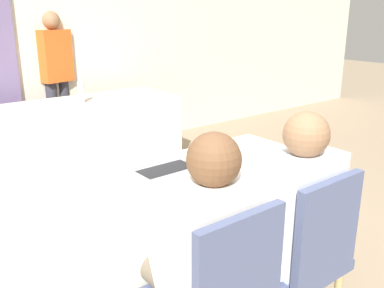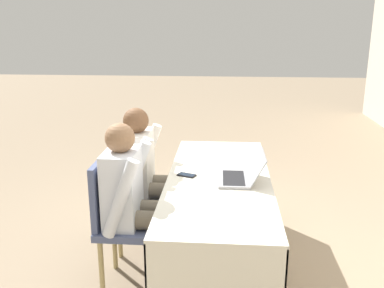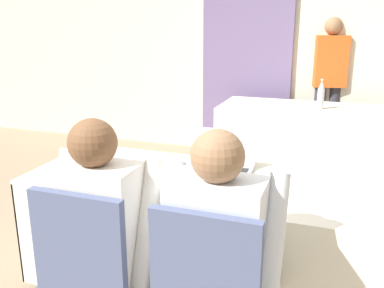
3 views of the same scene
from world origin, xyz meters
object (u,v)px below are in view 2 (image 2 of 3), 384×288
Objects in this scene: person_checkered_shirt at (147,171)px; chair_near_right at (120,216)px; laptop at (241,175)px; chair_near_left at (135,189)px; cell_phone at (187,175)px; person_white_shirt at (134,196)px.

chair_near_right is at bearing 168.59° from person_checkered_shirt.
laptop is 0.38× the size of chair_near_left.
cell_phone is 0.13× the size of person_white_shirt.
person_checkered_shirt reaches higher than chair_near_left.
chair_near_right reaches higher than cell_phone.
cell_phone is at bearing -125.53° from person_checkered_shirt.
person_checkered_shirt reaches higher than chair_near_right.
person_white_shirt is (0.21, -0.73, -0.09)m from laptop.
laptop is 0.38× the size of chair_near_right.
laptop is 0.40m from cell_phone.
chair_near_right is (0.52, 0.00, 0.00)m from chair_near_left.
person_checkered_shirt is (-0.31, -0.73, -0.09)m from laptop.
laptop is 0.76m from person_white_shirt.
chair_near_left is 0.52m from chair_near_right.
person_checkered_shirt reaches higher than cell_phone.
chair_near_left reaches higher than cell_phone.
person_white_shirt reaches higher than laptop.
person_white_shirt is at bearing -180.00° from person_checkered_shirt.
person_white_shirt is at bearing -28.49° from cell_phone.
person_checkered_shirt reaches higher than laptop.
cell_phone is at bearing -100.90° from laptop.
person_checkered_shirt is (-0.24, -0.34, -0.06)m from cell_phone.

